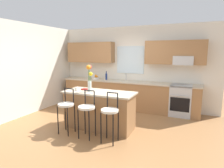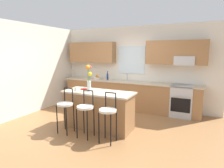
% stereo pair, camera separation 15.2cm
% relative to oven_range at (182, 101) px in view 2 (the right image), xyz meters
% --- Properties ---
extents(ground_plane, '(14.00, 14.00, 0.00)m').
position_rel_oven_range_xyz_m(ground_plane, '(-1.69, -1.68, -0.46)').
color(ground_plane, olive).
extents(wall_left, '(0.12, 4.60, 2.70)m').
position_rel_oven_range_xyz_m(wall_left, '(-4.25, -1.38, 0.89)').
color(wall_left, silver).
rests_on(wall_left, ground).
extents(back_wall_assembly, '(5.60, 0.50, 2.70)m').
position_rel_oven_range_xyz_m(back_wall_assembly, '(-1.66, 0.31, 1.05)').
color(back_wall_assembly, silver).
rests_on(back_wall_assembly, ground).
extents(counter_run, '(4.56, 0.64, 0.92)m').
position_rel_oven_range_xyz_m(counter_run, '(-1.69, 0.02, 0.01)').
color(counter_run, '#996B42').
rests_on(counter_run, ground).
extents(sink_faucet, '(0.02, 0.13, 0.23)m').
position_rel_oven_range_xyz_m(sink_faucet, '(-1.78, 0.17, 0.60)').
color(sink_faucet, '#B7BABC').
rests_on(sink_faucet, counter_run).
extents(oven_range, '(0.60, 0.64, 0.92)m').
position_rel_oven_range_xyz_m(oven_range, '(0.00, 0.00, 0.00)').
color(oven_range, '#B7BABC').
rests_on(oven_range, ground).
extents(kitchen_island, '(1.74, 0.72, 0.92)m').
position_rel_oven_range_xyz_m(kitchen_island, '(-1.74, -1.83, 0.00)').
color(kitchen_island, '#996B42').
rests_on(kitchen_island, ground).
extents(bar_stool_near, '(0.36, 0.36, 1.04)m').
position_rel_oven_range_xyz_m(bar_stool_near, '(-2.29, -2.40, 0.18)').
color(bar_stool_near, black).
rests_on(bar_stool_near, ground).
extents(bar_stool_middle, '(0.36, 0.36, 1.04)m').
position_rel_oven_range_xyz_m(bar_stool_middle, '(-1.74, -2.40, 0.18)').
color(bar_stool_middle, black).
rests_on(bar_stool_middle, ground).
extents(bar_stool_far, '(0.36, 0.36, 1.04)m').
position_rel_oven_range_xyz_m(bar_stool_far, '(-1.19, -2.40, 0.18)').
color(bar_stool_far, black).
rests_on(bar_stool_far, ground).
extents(flower_vase, '(0.15, 0.17, 0.64)m').
position_rel_oven_range_xyz_m(flower_vase, '(-1.96, -1.90, 0.84)').
color(flower_vase, silver).
rests_on(flower_vase, kitchen_island).
extents(mug_ceramic, '(0.08, 0.08, 0.09)m').
position_rel_oven_range_xyz_m(mug_ceramic, '(-2.31, -1.96, 0.51)').
color(mug_ceramic, silver).
rests_on(mug_ceramic, kitchen_island).
extents(cookbook, '(0.20, 0.15, 0.03)m').
position_rel_oven_range_xyz_m(cookbook, '(-2.16, -1.77, 0.48)').
color(cookbook, maroon).
rests_on(cookbook, kitchen_island).
extents(fruit_bowl_oranges, '(0.24, 0.24, 0.16)m').
position_rel_oven_range_xyz_m(fruit_bowl_oranges, '(-2.86, 0.03, 0.51)').
color(fruit_bowl_oranges, silver).
rests_on(fruit_bowl_oranges, counter_run).
extents(bottle_olive_oil, '(0.06, 0.06, 0.30)m').
position_rel_oven_range_xyz_m(bottle_olive_oil, '(-2.44, 0.02, 0.58)').
color(bottle_olive_oil, navy).
rests_on(bottle_olive_oil, counter_run).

